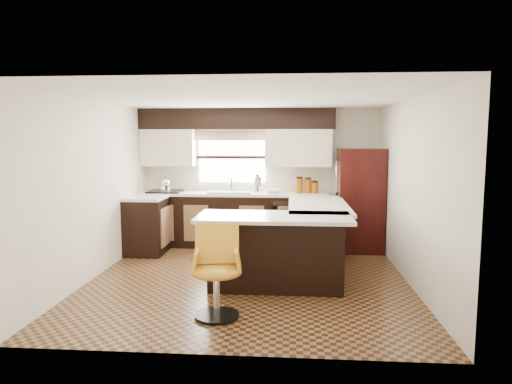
# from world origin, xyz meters

# --- Properties ---
(floor) EXTENTS (4.40, 4.40, 0.00)m
(floor) POSITION_xyz_m (0.00, 0.00, 0.00)
(floor) COLOR #49301A
(floor) RESTS_ON ground
(ceiling) EXTENTS (4.40, 4.40, 0.00)m
(ceiling) POSITION_xyz_m (0.00, 0.00, 2.40)
(ceiling) COLOR silver
(ceiling) RESTS_ON wall_back
(wall_back) EXTENTS (4.40, 0.00, 4.40)m
(wall_back) POSITION_xyz_m (0.00, 2.20, 1.20)
(wall_back) COLOR beige
(wall_back) RESTS_ON floor
(wall_front) EXTENTS (4.40, 0.00, 4.40)m
(wall_front) POSITION_xyz_m (0.00, -2.20, 1.20)
(wall_front) COLOR beige
(wall_front) RESTS_ON floor
(wall_left) EXTENTS (0.00, 4.40, 4.40)m
(wall_left) POSITION_xyz_m (-2.10, 0.00, 1.20)
(wall_left) COLOR beige
(wall_left) RESTS_ON floor
(wall_right) EXTENTS (0.00, 4.40, 4.40)m
(wall_right) POSITION_xyz_m (2.10, 0.00, 1.20)
(wall_right) COLOR beige
(wall_right) RESTS_ON floor
(base_cab_back) EXTENTS (3.30, 0.60, 0.90)m
(base_cab_back) POSITION_xyz_m (-0.45, 1.90, 0.45)
(base_cab_back) COLOR black
(base_cab_back) RESTS_ON floor
(base_cab_left) EXTENTS (0.60, 0.70, 0.90)m
(base_cab_left) POSITION_xyz_m (-1.80, 1.25, 0.45)
(base_cab_left) COLOR black
(base_cab_left) RESTS_ON floor
(counter_back) EXTENTS (3.30, 0.60, 0.04)m
(counter_back) POSITION_xyz_m (-0.45, 1.90, 0.92)
(counter_back) COLOR silver
(counter_back) RESTS_ON base_cab_back
(counter_left) EXTENTS (0.60, 0.70, 0.04)m
(counter_left) POSITION_xyz_m (-1.80, 1.25, 0.92)
(counter_left) COLOR silver
(counter_left) RESTS_ON base_cab_left
(soffit) EXTENTS (3.40, 0.35, 0.36)m
(soffit) POSITION_xyz_m (-0.40, 2.03, 2.22)
(soffit) COLOR black
(soffit) RESTS_ON wall_back
(upper_cab_left) EXTENTS (0.94, 0.35, 0.64)m
(upper_cab_left) POSITION_xyz_m (-1.62, 2.03, 1.72)
(upper_cab_left) COLOR beige
(upper_cab_left) RESTS_ON wall_back
(upper_cab_right) EXTENTS (1.14, 0.35, 0.64)m
(upper_cab_right) POSITION_xyz_m (0.68, 2.03, 1.72)
(upper_cab_right) COLOR beige
(upper_cab_right) RESTS_ON wall_back
(window_pane) EXTENTS (1.20, 0.02, 0.90)m
(window_pane) POSITION_xyz_m (-0.50, 2.18, 1.55)
(window_pane) COLOR white
(window_pane) RESTS_ON wall_back
(valance) EXTENTS (1.30, 0.06, 0.18)m
(valance) POSITION_xyz_m (-0.50, 2.14, 1.94)
(valance) COLOR #D19B93
(valance) RESTS_ON wall_back
(sink) EXTENTS (0.75, 0.45, 0.03)m
(sink) POSITION_xyz_m (-0.50, 1.88, 0.96)
(sink) COLOR #B2B2B7
(sink) RESTS_ON counter_back
(dishwasher) EXTENTS (0.58, 0.03, 0.78)m
(dishwasher) POSITION_xyz_m (0.55, 1.61, 0.43)
(dishwasher) COLOR black
(dishwasher) RESTS_ON floor
(cooktop) EXTENTS (0.58, 0.50, 0.02)m
(cooktop) POSITION_xyz_m (-1.65, 1.88, 0.96)
(cooktop) COLOR black
(cooktop) RESTS_ON counter_back
(peninsula_long) EXTENTS (0.60, 1.95, 0.90)m
(peninsula_long) POSITION_xyz_m (0.90, 0.62, 0.45)
(peninsula_long) COLOR black
(peninsula_long) RESTS_ON floor
(peninsula_return) EXTENTS (1.65, 0.60, 0.90)m
(peninsula_return) POSITION_xyz_m (0.38, -0.35, 0.45)
(peninsula_return) COLOR black
(peninsula_return) RESTS_ON floor
(counter_pen_long) EXTENTS (0.84, 1.95, 0.04)m
(counter_pen_long) POSITION_xyz_m (0.95, 0.62, 0.92)
(counter_pen_long) COLOR silver
(counter_pen_long) RESTS_ON peninsula_long
(counter_pen_return) EXTENTS (1.89, 0.84, 0.04)m
(counter_pen_return) POSITION_xyz_m (0.35, -0.44, 0.92)
(counter_pen_return) COLOR silver
(counter_pen_return) RESTS_ON peninsula_return
(refrigerator) EXTENTS (0.74, 0.71, 1.72)m
(refrigerator) POSITION_xyz_m (1.71, 1.74, 0.86)
(refrigerator) COLOR black
(refrigerator) RESTS_ON floor
(bar_chair) EXTENTS (0.57, 0.57, 0.97)m
(bar_chair) POSITION_xyz_m (-0.21, -1.35, 0.48)
(bar_chair) COLOR orange
(bar_chair) RESTS_ON floor
(kettle) EXTENTS (0.18, 0.18, 0.25)m
(kettle) POSITION_xyz_m (-1.65, 1.88, 1.09)
(kettle) COLOR silver
(kettle) RESTS_ON cooktop
(percolator) EXTENTS (0.13, 0.13, 0.29)m
(percolator) POSITION_xyz_m (-0.02, 1.90, 1.09)
(percolator) COLOR silver
(percolator) RESTS_ON counter_back
(mixing_bowl) EXTENTS (0.29, 0.29, 0.06)m
(mixing_bowl) POSITION_xyz_m (0.23, 1.90, 0.98)
(mixing_bowl) COLOR white
(mixing_bowl) RESTS_ON counter_back
(canister_large) EXTENTS (0.14, 0.14, 0.25)m
(canister_large) POSITION_xyz_m (0.70, 1.92, 1.07)
(canister_large) COLOR #794109
(canister_large) RESTS_ON counter_back
(canister_med) EXTENTS (0.12, 0.12, 0.24)m
(canister_med) POSITION_xyz_m (0.85, 1.92, 1.06)
(canister_med) COLOR #794109
(canister_med) RESTS_ON counter_back
(canister_small) EXTENTS (0.12, 0.12, 0.18)m
(canister_small) POSITION_xyz_m (0.96, 1.92, 1.04)
(canister_small) COLOR #794109
(canister_small) RESTS_ON counter_back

